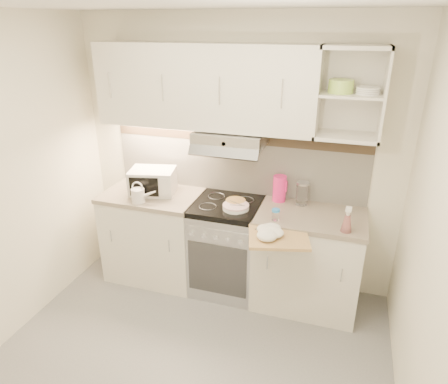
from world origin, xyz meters
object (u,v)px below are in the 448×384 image
object	(u,v)px
plate_stack	(236,207)
spray_bottle	(347,221)
pink_pitcher	(280,188)
glass_jar	(302,193)
watering_can	(139,195)
cutting_board	(278,236)
electric_range	(227,246)
microwave	(153,181)

from	to	relation	value
plate_stack	spray_bottle	world-z (taller)	spray_bottle
pink_pitcher	glass_jar	world-z (taller)	pink_pitcher
spray_bottle	pink_pitcher	bearing A→B (deg)	150.13
glass_jar	spray_bottle	bearing A→B (deg)	-45.01
watering_can	cutting_board	world-z (taller)	watering_can
electric_range	spray_bottle	xyz separation A→B (m)	(1.04, -0.22, 0.54)
microwave	cutting_board	size ratio (longest dim) A/B	1.02
spray_bottle	cutting_board	world-z (taller)	spray_bottle
glass_jar	cutting_board	size ratio (longest dim) A/B	0.47
pink_pitcher	watering_can	bearing A→B (deg)	-155.18
microwave	cutting_board	bearing A→B (deg)	-31.22
pink_pitcher	glass_jar	distance (m)	0.21
plate_stack	glass_jar	bearing A→B (deg)	26.87
glass_jar	microwave	bearing A→B (deg)	-173.73
pink_pitcher	glass_jar	bearing A→B (deg)	-0.85
microwave	spray_bottle	world-z (taller)	microwave
pink_pitcher	spray_bottle	xyz separation A→B (m)	(0.60, -0.42, -0.03)
microwave	cutting_board	xyz separation A→B (m)	(1.29, -0.43, -0.14)
watering_can	glass_jar	world-z (taller)	glass_jar
microwave	glass_jar	xyz separation A→B (m)	(1.39, 0.15, -0.01)
electric_range	plate_stack	xyz separation A→B (m)	(0.11, -0.09, 0.47)
microwave	plate_stack	size ratio (longest dim) A/B	2.03
watering_can	cutting_board	distance (m)	1.32
spray_bottle	electric_range	bearing A→B (deg)	173.01
pink_pitcher	cutting_board	xyz separation A→B (m)	(0.11, -0.60, -0.15)
microwave	pink_pitcher	size ratio (longest dim) A/B	1.96
electric_range	microwave	xyz separation A→B (m)	(-0.74, 0.02, 0.57)
microwave	pink_pitcher	bearing A→B (deg)	-4.33
spray_bottle	cutting_board	bearing A→B (deg)	-154.56
glass_jar	cutting_board	bearing A→B (deg)	-99.58
plate_stack	cutting_board	bearing A→B (deg)	-35.73
microwave	plate_stack	distance (m)	0.87
electric_range	plate_stack	size ratio (longest dim) A/B	3.90
watering_can	plate_stack	xyz separation A→B (m)	(0.87, 0.13, -0.05)
electric_range	cutting_board	size ratio (longest dim) A/B	1.97
microwave	plate_stack	bearing A→B (deg)	-20.60
pink_pitcher	spray_bottle	size ratio (longest dim) A/B	1.05
spray_bottle	cutting_board	distance (m)	0.54
plate_stack	spray_bottle	xyz separation A→B (m)	(0.93, -0.13, 0.07)
pink_pitcher	spray_bottle	distance (m)	0.74
microwave	electric_range	bearing A→B (deg)	-14.67
electric_range	spray_bottle	size ratio (longest dim) A/B	3.96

